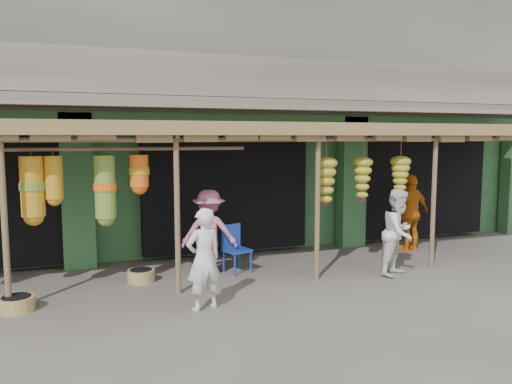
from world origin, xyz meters
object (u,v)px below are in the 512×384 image
object	(u,v)px
person_shopper	(209,233)
person_vendor	(411,213)
person_front	(204,259)
person_right	(399,232)
blue_chair	(234,246)

from	to	relation	value
person_shopper	person_vendor	bearing A→B (deg)	-156.23
person_front	person_vendor	distance (m)	5.75
person_front	person_shopper	xyz separation A→B (m)	(0.54, 1.82, 0.03)
person_front	person_right	size ratio (longest dim) A/B	0.95
person_shopper	person_front	bearing A→B (deg)	92.00
person_front	person_right	xyz separation A→B (m)	(3.83, 0.64, 0.04)
person_vendor	person_shopper	world-z (taller)	person_vendor
person_vendor	person_shopper	bearing A→B (deg)	-5.43
person_front	person_vendor	world-z (taller)	person_vendor
blue_chair	person_vendor	xyz separation A→B (m)	(4.25, 0.39, 0.36)
person_right	person_vendor	distance (m)	2.17
blue_chair	person_vendor	world-z (taller)	person_vendor
person_vendor	person_shopper	size ratio (longest dim) A/B	1.09
blue_chair	person_right	size ratio (longest dim) A/B	0.56
person_right	person_shopper	bearing A→B (deg)	130.36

